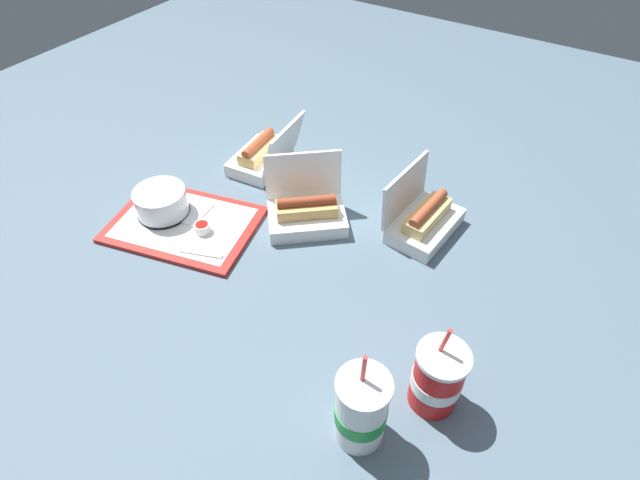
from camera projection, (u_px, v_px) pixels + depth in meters
name	position (u px, v px, depth m)	size (l,w,h in m)	color
ground_plane	(322.00, 257.00, 1.23)	(3.20, 3.20, 0.00)	#4C6070
food_tray	(184.00, 224.00, 1.30)	(0.42, 0.34, 0.01)	red
cake_container	(161.00, 203.00, 1.30)	(0.14, 0.14, 0.07)	black
ketchup_cup	(202.00, 228.00, 1.27)	(0.04, 0.04, 0.02)	white
napkin_stack	(189.00, 210.00, 1.33)	(0.10, 0.10, 0.00)	white
plastic_fork	(201.00, 253.00, 1.22)	(0.11, 0.01, 0.01)	white
clamshell_hotdog_front	(263.00, 155.00, 1.47)	(0.19, 0.20, 0.16)	white
clamshell_hotdog_corner	(306.00, 211.00, 1.29)	(0.25, 0.24, 0.17)	white
clamshell_hotdog_back	(423.00, 218.00, 1.27)	(0.16, 0.22, 0.17)	white
soda_cup_back	(361.00, 410.00, 0.85)	(0.09, 0.09, 0.23)	white
soda_cup_corner	(437.00, 378.00, 0.91)	(0.10, 0.10, 0.21)	red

